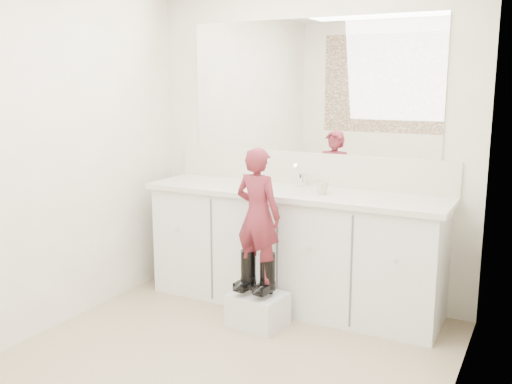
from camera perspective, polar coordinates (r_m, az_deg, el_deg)
The scene contains 16 objects.
floor at distance 3.50m, azimuth -5.00°, elevation -17.73°, with size 3.00×3.00×0.00m, color #827055.
wall_back at distance 4.43m, azimuth 5.28°, elevation 4.75°, with size 2.60×2.60×0.00m, color beige.
wall_left at distance 3.96m, azimuth -21.38°, elevation 3.30°, with size 3.00×3.00×0.00m, color beige.
wall_right at distance 2.64m, azimuth 19.03°, elevation -0.06°, with size 3.00×3.00×0.00m, color beige.
vanity_cabinet at distance 4.33m, azimuth 3.71°, elevation -5.84°, with size 2.20×0.55×0.85m, color silver.
countertop at distance 4.21m, azimuth 3.70°, elevation -0.09°, with size 2.28×0.58×0.04m, color beige.
backsplash at distance 4.44m, azimuth 5.17°, elevation 2.35°, with size 2.28×0.03×0.25m, color beige.
mirror at distance 4.39m, azimuth 5.33°, elevation 10.45°, with size 2.00×0.02×1.00m, color white.
faucet at distance 4.35m, azimuth 4.60°, elevation 1.19°, with size 0.08×0.08×0.10m, color silver.
cup at distance 4.08m, azimuth 6.62°, elevation 0.46°, with size 0.10×0.10×0.09m, color beige.
soap_bottle at distance 4.39m, azimuth 0.21°, elevation 1.76°, with size 0.08×0.08×0.17m, color silver.
step_stool at distance 4.06m, azimuth 0.18°, elevation -11.67°, with size 0.36×0.30×0.23m, color silver.
boot_left at distance 3.99m, azimuth -0.78°, elevation -7.94°, with size 0.11×0.20×0.30m, color black, non-canonical shape.
boot_right at distance 3.93m, azimuth 1.17°, elevation -8.27°, with size 0.11×0.20×0.30m, color black, non-canonical shape.
toddler at distance 3.85m, azimuth 0.19°, elevation -2.31°, with size 0.34×0.22×0.92m, color #A23147.
toothbrush at distance 3.80m, azimuth 1.13°, elevation -1.13°, with size 0.01×0.01×0.14m, color #DC558F.
Camera 1 is at (1.67, -2.57, 1.68)m, focal length 40.00 mm.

